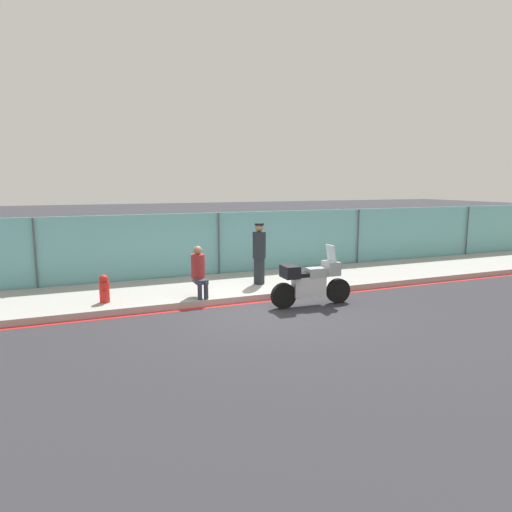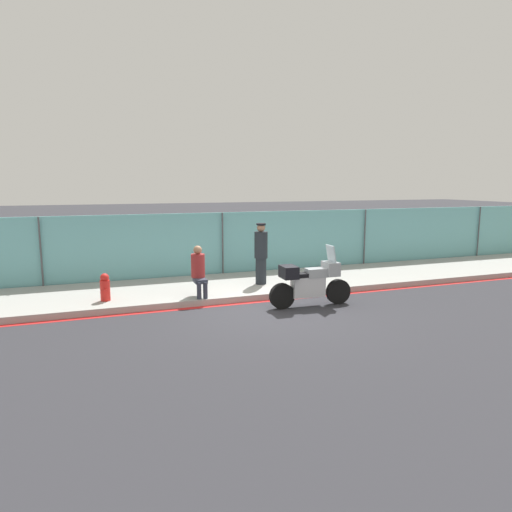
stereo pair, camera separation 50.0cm
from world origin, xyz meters
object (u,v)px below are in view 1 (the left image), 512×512
fire_hydrant (104,289)px  motorcycle (311,282)px  officer_standing (259,253)px  person_seated_on_curb (199,269)px

fire_hydrant → motorcycle: bearing=-19.3°
motorcycle → fire_hydrant: (-4.77, 1.67, -0.12)m
officer_standing → fire_hydrant: 4.34m
motorcycle → person_seated_on_curb: 2.85m
fire_hydrant → officer_standing: bearing=6.2°
person_seated_on_curb → fire_hydrant: person_seated_on_curb is taller
officer_standing → fire_hydrant: officer_standing is taller
officer_standing → motorcycle: bearing=-76.9°
person_seated_on_curb → fire_hydrant: (-2.29, 0.29, -0.38)m
person_seated_on_curb → officer_standing: bearing=20.8°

